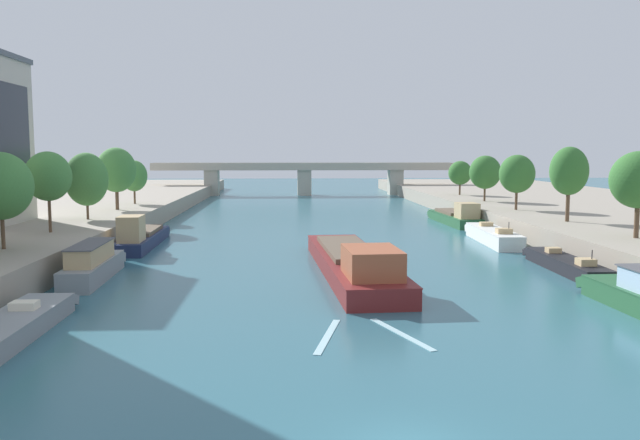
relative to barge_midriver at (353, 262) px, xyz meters
name	(u,v)px	position (x,y,z in m)	size (l,w,h in m)	color
quay_right	(634,219)	(35.71, 27.38, 0.13)	(36.00, 170.00, 2.17)	gray
barge_midriver	(353,262)	(0.00, 0.00, 0.00)	(5.65, 24.80, 3.03)	maroon
wake_behind_barge	(365,335)	(-1.00, -15.32, -0.94)	(5.59, 6.06, 0.03)	#A0CCD6
moored_boat_left_far	(1,334)	(-17.85, -16.15, -0.41)	(2.61, 14.37, 2.12)	gray
moored_boat_left_near	(93,264)	(-18.19, -0.80, 0.15)	(2.50, 11.02, 2.63)	gray
moored_boat_left_lone	(141,237)	(-18.30, 14.76, 0.02)	(2.91, 15.56, 3.35)	#1E284C
moored_boat_right_near	(565,264)	(15.93, 0.79, -0.41)	(2.24, 12.37, 2.13)	black
moored_boat_right_gap_after	(493,235)	(15.37, 16.07, -0.25)	(2.97, 13.29, 2.45)	silver
moored_boat_right_midway	(456,217)	(16.05, 32.50, -0.06)	(3.64, 14.98, 2.94)	#235633
tree_left_third	(1,186)	(-24.27, -0.56, 5.56)	(4.28, 4.28, 6.67)	brown
tree_left_by_lamp	(48,176)	(-24.43, 8.77, 5.88)	(3.76, 3.76, 6.71)	brown
tree_left_second	(87,179)	(-24.52, 19.26, 5.19)	(4.17, 4.17, 6.61)	brown
tree_left_distant	(116,170)	(-24.41, 30.06, 5.81)	(4.51, 4.51, 7.18)	brown
tree_left_midway	(134,176)	(-24.40, 38.66, 4.83)	(3.36, 3.36, 5.61)	brown
tree_right_past_mid	(639,180)	(22.39, 2.83, 5.73)	(4.32, 4.32, 6.74)	brown
tree_right_midway	(569,171)	(22.22, 14.88, 6.06)	(3.61, 3.61, 7.18)	brown
tree_right_second	(517,174)	(21.76, 27.58, 5.36)	(4.07, 4.07, 6.35)	brown
tree_right_third	(485,172)	(22.11, 40.73, 5.15)	(4.25, 4.25, 6.19)	brown
tree_right_distant	(460,173)	(22.20, 53.76, 4.64)	(3.62, 3.62, 5.28)	brown
bridge_far	(304,174)	(-1.19, 87.30, 3.30)	(61.80, 4.40, 6.65)	#ADA899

